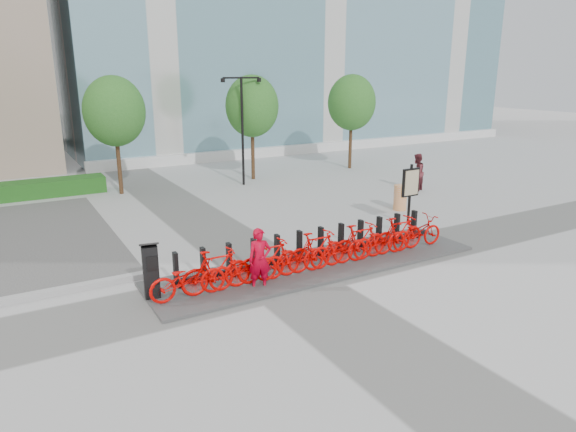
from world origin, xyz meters
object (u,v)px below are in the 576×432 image
bike_0 (188,278)px  map_sign (411,185)px  pedestrian (417,172)px  kiosk (151,270)px  worker_red (260,260)px  construction_barrel (400,198)px

bike_0 → map_sign: (8.85, 2.14, 0.87)m
pedestrian → map_sign: 5.57m
kiosk → bike_0: bearing=-23.0°
kiosk → pedestrian: (13.56, 5.52, 0.10)m
pedestrian → map_sign: map_sign is taller
bike_0 → pedestrian: size_ratio=1.09×
worker_red → kiosk: bearing=177.2°
worker_red → construction_barrel: worker_red is taller
map_sign → worker_red: bearing=-162.4°
pedestrian → kiosk: bearing=-4.5°
kiosk → worker_red: worker_red is taller
construction_barrel → bike_0: bearing=-159.0°
worker_red → pedestrian: (11.07, 6.24, 0.06)m
bike_0 → kiosk: 0.89m
bike_0 → pedestrian: (12.83, 5.99, 0.28)m
bike_0 → pedestrian: 14.16m
kiosk → worker_red: bearing=-6.4°
worker_red → construction_barrel: 9.15m
worker_red → map_sign: bearing=32.1°
bike_0 → worker_red: size_ratio=1.17×
construction_barrel → pedestrian: bearing=37.0°
pedestrian → construction_barrel: pedestrian is taller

